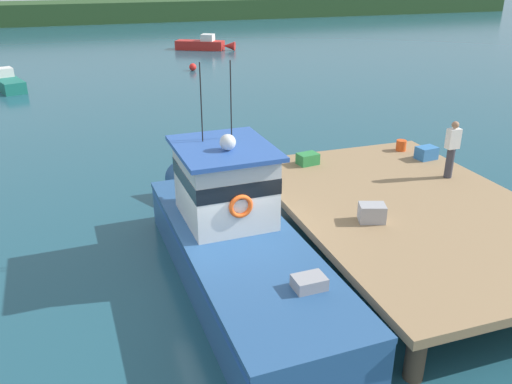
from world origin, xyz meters
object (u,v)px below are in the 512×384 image
(crate_single_far, at_px, (426,153))
(mooring_buoy_spare_mooring, at_px, (193,67))
(main_fishing_boat, at_px, (234,237))
(moored_boat_off_the_point, at_px, (204,44))
(bait_bucket, at_px, (401,145))
(deckhand_by_the_boat, at_px, (452,148))
(moored_boat_far_right, at_px, (7,82))
(crate_stack_mid_dock, at_px, (372,213))
(crate_stack_near_edge, at_px, (308,159))

(crate_single_far, distance_m, mooring_buoy_spare_mooring, 23.16)
(main_fishing_boat, height_order, moored_boat_off_the_point, main_fishing_boat)
(bait_bucket, distance_m, moored_boat_off_the_point, 31.12)
(moored_boat_off_the_point, bearing_deg, deckhand_by_the_boat, -91.79)
(crate_single_far, relative_size, mooring_buoy_spare_mooring, 1.22)
(main_fishing_boat, distance_m, moored_boat_off_the_point, 35.51)
(moored_boat_off_the_point, xyz_separation_m, mooring_buoy_spare_mooring, (-2.99, -9.01, -0.19))
(crate_single_far, height_order, moored_boat_far_right, crate_single_far)
(crate_stack_mid_dock, xyz_separation_m, crate_single_far, (3.80, 3.26, -0.02))
(bait_bucket, height_order, moored_boat_off_the_point, bait_bucket)
(crate_stack_near_edge, relative_size, mooring_buoy_spare_mooring, 1.22)
(crate_stack_mid_dock, distance_m, moored_boat_far_right, 26.25)
(crate_single_far, bearing_deg, crate_stack_mid_dock, -139.41)
(moored_boat_far_right, bearing_deg, crate_stack_mid_dock, -67.64)
(crate_stack_mid_dock, distance_m, deckhand_by_the_boat, 3.94)
(crate_stack_mid_dock, bearing_deg, moored_boat_off_the_point, 82.71)
(main_fishing_boat, height_order, mooring_buoy_spare_mooring, main_fishing_boat)
(crate_stack_near_edge, height_order, moored_boat_far_right, crate_stack_near_edge)
(crate_stack_mid_dock, relative_size, moored_boat_far_right, 0.13)
(mooring_buoy_spare_mooring, bearing_deg, crate_single_far, -84.36)
(bait_bucket, relative_size, deckhand_by_the_boat, 0.21)
(crate_stack_mid_dock, distance_m, mooring_buoy_spare_mooring, 26.35)
(crate_stack_near_edge, distance_m, crate_single_far, 3.73)
(crate_stack_near_edge, distance_m, mooring_buoy_spare_mooring, 22.34)
(moored_boat_far_right, height_order, moored_boat_off_the_point, moored_boat_off_the_point)
(mooring_buoy_spare_mooring, bearing_deg, moored_boat_off_the_point, 71.67)
(crate_stack_near_edge, distance_m, bait_bucket, 3.38)
(crate_stack_near_edge, bearing_deg, crate_single_far, -11.60)
(crate_single_far, distance_m, moored_boat_far_right, 25.14)
(crate_single_far, height_order, moored_boat_off_the_point, crate_single_far)
(crate_stack_near_edge, bearing_deg, crate_stack_mid_dock, -92.07)
(crate_single_far, xyz_separation_m, mooring_buoy_spare_mooring, (-2.27, 23.02, -1.15))
(deckhand_by_the_boat, bearing_deg, crate_stack_mid_dock, -153.12)
(deckhand_by_the_boat, xyz_separation_m, moored_boat_off_the_point, (1.05, 33.53, -1.62))
(mooring_buoy_spare_mooring, bearing_deg, deckhand_by_the_boat, -85.48)
(main_fishing_boat, xyz_separation_m, crate_single_far, (6.98, 2.63, 0.39))
(crate_stack_near_edge, relative_size, crate_stack_mid_dock, 1.00)
(main_fishing_boat, relative_size, crate_stack_mid_dock, 16.42)
(crate_stack_mid_dock, bearing_deg, crate_single_far, 40.59)
(moored_boat_off_the_point, bearing_deg, moored_boat_far_right, -142.71)
(crate_stack_mid_dock, relative_size, moored_boat_off_the_point, 0.12)
(mooring_buoy_spare_mooring, bearing_deg, moored_boat_far_right, -170.02)
(moored_boat_far_right, relative_size, moored_boat_off_the_point, 0.94)
(crate_stack_mid_dock, relative_size, mooring_buoy_spare_mooring, 1.22)
(crate_single_far, xyz_separation_m, bait_bucket, (-0.29, 0.95, -0.02))
(bait_bucket, distance_m, moored_boat_far_right, 24.19)
(moored_boat_off_the_point, distance_m, mooring_buoy_spare_mooring, 9.49)
(crate_stack_mid_dock, height_order, moored_boat_far_right, crate_stack_mid_dock)
(deckhand_by_the_boat, bearing_deg, bait_bucket, 88.86)
(bait_bucket, xyz_separation_m, moored_boat_off_the_point, (1.00, 31.09, -0.93))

